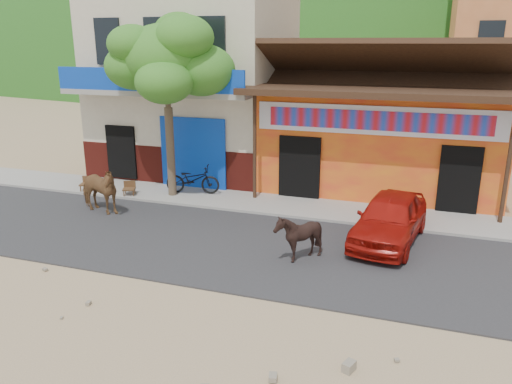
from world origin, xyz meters
The scene contains 12 objects.
ground centered at (0.00, 0.00, 0.00)m, with size 120.00×120.00×0.00m, color #9E825B.
road centered at (0.00, 2.50, 0.02)m, with size 60.00×5.00×0.04m, color #28282B.
sidewalk centered at (0.00, 6.00, 0.06)m, with size 60.00×2.00×0.12m, color gray.
dance_club centered at (2.00, 10.00, 1.80)m, with size 8.00×6.00×3.60m, color orange.
cafe_building centered at (-5.50, 10.00, 3.50)m, with size 7.00×6.00×7.00m, color beige.
tree centered at (-4.60, 5.80, 3.12)m, with size 3.00×3.00×6.00m, color #2D721E, non-canonical shape.
cow_tan centered at (-6.00, 3.57, 0.78)m, with size 0.80×1.76×1.49m, color brown.
cow_dark centered at (0.78, 2.11, 0.65)m, with size 0.99×1.11×1.23m, color black.
red_car centered at (2.79, 4.08, 0.69)m, with size 1.53×3.80×1.29m, color #A5120B.
scooter centered at (-4.00, 6.19, 0.61)m, with size 0.66×1.88×0.99m, color black.
cafe_chair_left centered at (-7.73, 5.30, 0.57)m, with size 0.42×0.42×0.90m, color #4F2D1A, non-canonical shape.
cafe_chair_right centered at (-6.00, 5.30, 0.55)m, with size 0.40×0.40×0.86m, color #4D2819, non-canonical shape.
Camera 1 is at (3.40, -8.91, 5.20)m, focal length 35.00 mm.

